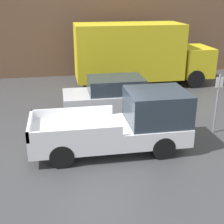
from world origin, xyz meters
name	(u,v)px	position (x,y,z in m)	size (l,w,h in m)	color
ground_plane	(99,152)	(0.00, 0.00, 0.00)	(60.00, 60.00, 0.00)	#3D3D3F
building_wall	(75,36)	(0.00, 11.18, 2.62)	(28.00, 0.15, 5.24)	brown
pickup_truck	(125,123)	(0.98, 0.08, 0.98)	(5.45, 2.07, 2.11)	silver
car	(114,95)	(1.23, 3.83, 0.83)	(4.56, 1.99, 1.66)	silver
delivery_truck	(137,53)	(3.44, 8.13, 1.95)	(8.14, 2.62, 3.64)	gold
parking_sign	(217,101)	(4.77, 0.82, 1.35)	(0.30, 0.07, 2.40)	gray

